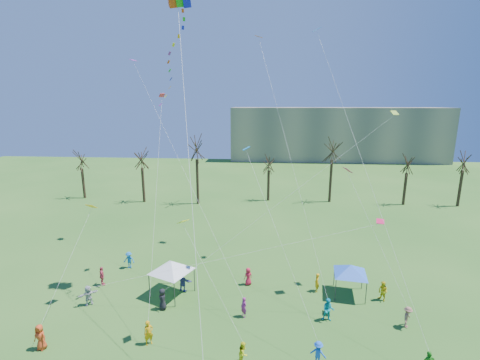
# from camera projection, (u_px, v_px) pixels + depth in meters

# --- Properties ---
(distant_building) EXTENTS (60.00, 14.00, 15.00)m
(distant_building) POSITION_uv_depth(u_px,v_px,m) (336.00, 134.00, 97.10)
(distant_building) COLOR gray
(distant_building) RESTS_ON ground
(bare_tree_row) EXTENTS (67.38, 9.21, 11.58)m
(bare_tree_row) POSITION_uv_depth(u_px,v_px,m) (268.00, 160.00, 54.25)
(bare_tree_row) COLOR black
(bare_tree_row) RESTS_ON ground
(big_box_kite) EXTENTS (2.99, 7.52, 25.16)m
(big_box_kite) POSITION_uv_depth(u_px,v_px,m) (176.00, 60.00, 25.32)
(big_box_kite) COLOR #E0410F
(big_box_kite) RESTS_ON ground
(canopy_tent_white) EXTENTS (3.82, 3.82, 3.13)m
(canopy_tent_white) POSITION_uv_depth(u_px,v_px,m) (171.00, 266.00, 28.44)
(canopy_tent_white) COLOR #3F3F44
(canopy_tent_white) RESTS_ON ground
(canopy_tent_blue) EXTENTS (3.68, 3.68, 2.79)m
(canopy_tent_blue) POSITION_uv_depth(u_px,v_px,m) (351.00, 269.00, 28.50)
(canopy_tent_blue) COLOR #3F3F44
(canopy_tent_blue) RESTS_ON ground
(festival_crowd) EXTENTS (26.54, 12.53, 1.86)m
(festival_crowd) POSITION_uv_depth(u_px,v_px,m) (220.00, 301.00, 26.59)
(festival_crowd) COLOR red
(festival_crowd) RESTS_ON ground
(small_kites_aloft) EXTENTS (26.22, 19.21, 33.27)m
(small_kites_aloft) POSITION_uv_depth(u_px,v_px,m) (247.00, 137.00, 28.58)
(small_kites_aloft) COLOR #FEAC0D
(small_kites_aloft) RESTS_ON ground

